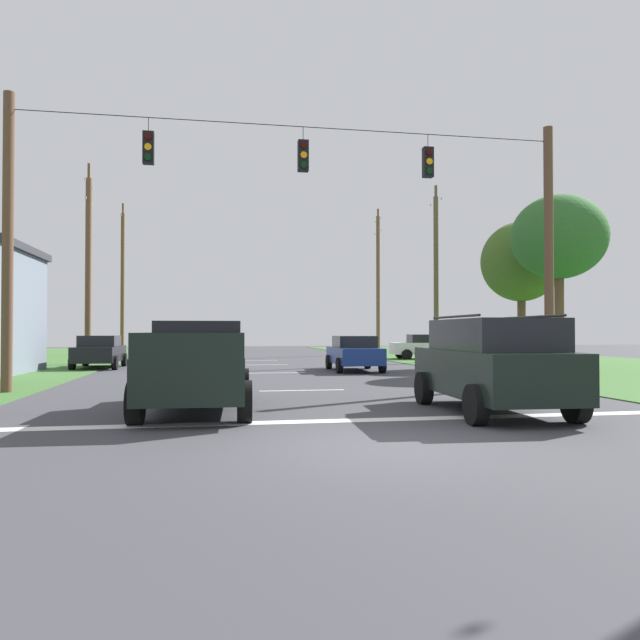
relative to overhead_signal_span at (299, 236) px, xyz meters
The scene contains 19 objects.
ground_plane 10.37m from the overhead_signal_span, 90.12° to the right, with size 120.00×120.00×0.00m, color #3D3D42.
shoulder_grass_right 17.06m from the overhead_signal_span, 20.34° to the left, with size 16.00×80.00×0.03m, color #3C672E.
stop_bar_stripe 8.14m from the overhead_signal_span, 90.16° to the right, with size 14.10×0.45×0.01m, color white.
lane_dash_0 4.67m from the overhead_signal_span, 91.55° to the right, with size 0.15×2.50×0.01m, color white.
lane_dash_1 8.18m from the overhead_signal_span, 90.16° to the left, with size 0.15×2.50×0.01m, color white.
lane_dash_2 13.63m from the overhead_signal_span, 90.09° to the left, with size 0.15×2.50×0.01m, color white.
lane_dash_3 18.15m from the overhead_signal_span, 90.06° to the left, with size 0.15×2.50×0.01m, color white.
overhead_signal_span is the anchor object (origin of this frame).
pickup_truck 6.60m from the overhead_signal_span, 122.02° to the right, with size 2.47×5.48×1.95m.
suv_black 7.82m from the overhead_signal_span, 62.44° to the right, with size 2.43×4.90×2.05m.
distant_car_crossing_white 20.44m from the overhead_signal_span, 58.98° to the left, with size 4.45×2.33×1.52m.
distant_car_oncoming 14.29m from the overhead_signal_span, 124.26° to the left, with size 2.03×4.31×1.52m.
distant_car_far_parked 9.08m from the overhead_signal_span, 64.95° to the left, with size 2.15×4.37×1.52m.
utility_pole_mid_right 16.51m from the overhead_signal_span, 54.62° to the left, with size 0.27×1.74×9.78m.
utility_pole_far_right 26.88m from the overhead_signal_span, 69.24° to the left, with size 0.28×1.78×10.82m.
utility_pole_mid_left 17.18m from the overhead_signal_span, 121.27° to the left, with size 0.31×1.95×10.43m.
utility_pole_far_left 27.73m from the overhead_signal_span, 108.58° to the left, with size 0.26×1.85×10.77m.
tree_roadside_right 12.95m from the overhead_signal_span, 23.57° to the left, with size 3.96×3.96×7.49m.
tree_roadside_far_right 15.24m from the overhead_signal_span, 36.55° to the left, with size 3.87×3.87×7.06m.
Camera 1 is at (-2.60, -8.84, 1.73)m, focal length 33.96 mm.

